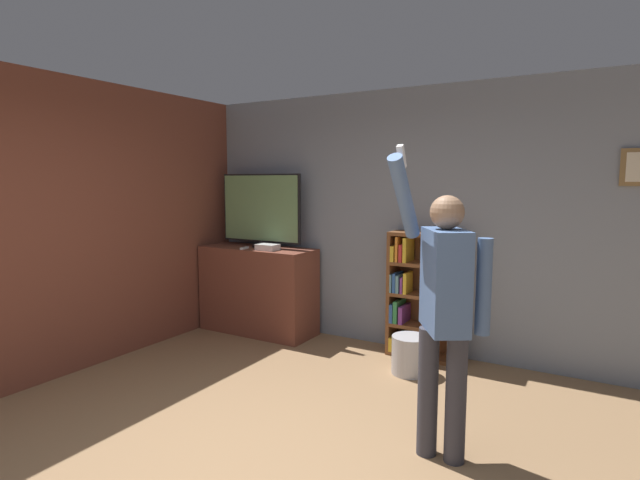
% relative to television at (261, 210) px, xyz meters
% --- Properties ---
extents(wall_back, '(6.85, 0.09, 2.70)m').
position_rel_television_xyz_m(wall_back, '(1.72, 0.28, -0.08)').
color(wall_back, gray).
rests_on(wall_back, ground_plane).
extents(wall_side_brick, '(0.06, 4.41, 2.70)m').
position_rel_television_xyz_m(wall_side_brick, '(-0.74, -1.16, -0.08)').
color(wall_side_brick, brown).
rests_on(wall_side_brick, ground_plane).
extents(tv_ledge, '(1.36, 0.53, 1.00)m').
position_rel_television_xyz_m(tv_ledge, '(0.00, -0.07, -0.93)').
color(tv_ledge, brown).
rests_on(tv_ledge, ground_plane).
extents(television, '(1.07, 0.22, 0.85)m').
position_rel_television_xyz_m(television, '(0.00, 0.00, 0.00)').
color(television, black).
rests_on(television, tv_ledge).
extents(game_console, '(0.24, 0.17, 0.07)m').
position_rel_television_xyz_m(game_console, '(0.22, -0.18, -0.40)').
color(game_console, white).
rests_on(game_console, tv_ledge).
extents(remote_loose, '(0.06, 0.14, 0.02)m').
position_rel_television_xyz_m(remote_loose, '(-0.05, -0.25, -0.43)').
color(remote_loose, white).
rests_on(remote_loose, tv_ledge).
extents(bookshelf, '(0.76, 0.28, 1.26)m').
position_rel_television_xyz_m(bookshelf, '(1.90, 0.10, -0.82)').
color(bookshelf, brown).
rests_on(bookshelf, ground_plane).
extents(person, '(0.55, 0.55, 1.98)m').
position_rel_television_xyz_m(person, '(2.65, -1.65, -0.42)').
color(person, '#383842').
rests_on(person, ground_plane).
extents(waste_bin, '(0.34, 0.34, 0.35)m').
position_rel_television_xyz_m(waste_bin, '(1.99, -0.39, -1.26)').
color(waste_bin, '#B7B7BC').
rests_on(waste_bin, ground_plane).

